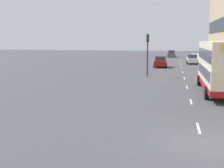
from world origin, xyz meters
TOP-DOWN VIEW (x-y plane):
  - ground_plane at (0.00, 0.00)m, footprint 220.00×220.00m
  - pavement at (6.50, 38.50)m, footprint 5.00×93.00m
  - lane_mark_0 at (0.00, 2.32)m, footprint 0.12×2.00m
  - lane_mark_1 at (0.00, 9.26)m, footprint 0.12×2.00m
  - lane_mark_2 at (0.00, 16.21)m, footprint 0.12×2.00m
  - lane_mark_3 at (0.00, 23.16)m, footprint 0.12×2.00m
  - lane_mark_4 at (0.00, 30.10)m, footprint 0.12×2.00m
  - lane_mark_5 at (0.00, 37.05)m, footprint 0.12×2.00m
  - lane_mark_6 at (0.00, 43.99)m, footprint 0.12×2.00m
  - lane_mark_7 at (0.00, 50.94)m, footprint 0.12×2.00m
  - lane_mark_8 at (0.00, 57.88)m, footprint 0.12×2.00m
  - double_decker_bus_near at (2.47, 13.87)m, footprint 2.85×11.21m
  - car_0 at (-3.32, 37.39)m, footprint 2.04×4.41m
  - car_1 at (2.11, 45.30)m, footprint 1.96×4.44m
  - car_2 at (-1.76, 67.45)m, footprint 1.92×4.24m
  - traffic_light_far_kerb at (-4.40, 24.27)m, footprint 0.30×0.32m

SIDE VIEW (x-z plane):
  - ground_plane at x=0.00m, z-range 0.00..0.00m
  - lane_mark_0 at x=0.00m, z-range 0.00..0.01m
  - lane_mark_1 at x=0.00m, z-range 0.00..0.01m
  - lane_mark_2 at x=0.00m, z-range 0.00..0.01m
  - lane_mark_3 at x=0.00m, z-range 0.00..0.01m
  - lane_mark_4 at x=0.00m, z-range 0.00..0.01m
  - lane_mark_5 at x=0.00m, z-range 0.00..0.01m
  - lane_mark_6 at x=0.00m, z-range 0.00..0.01m
  - lane_mark_7 at x=0.00m, z-range 0.00..0.01m
  - lane_mark_8 at x=0.00m, z-range 0.00..0.01m
  - pavement at x=6.50m, z-range 0.00..0.14m
  - car_2 at x=-1.76m, z-range 0.00..1.68m
  - car_1 at x=2.11m, z-range -0.01..1.73m
  - car_0 at x=-3.32m, z-range -0.01..1.77m
  - double_decker_bus_near at x=2.47m, z-range 0.14..4.44m
  - traffic_light_far_kerb at x=-4.40m, z-range 0.88..6.02m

